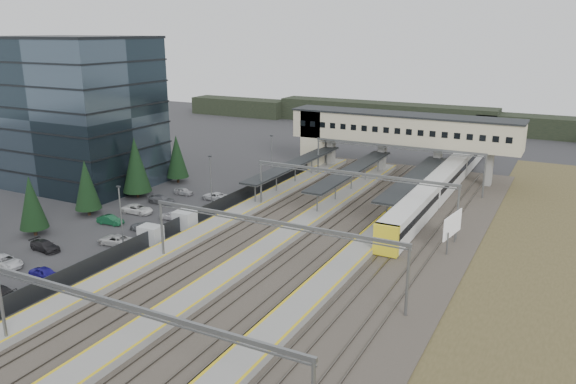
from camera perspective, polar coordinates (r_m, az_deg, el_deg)
The scene contains 15 objects.
ground at distance 70.41m, azimuth -7.07°, elevation -4.98°, with size 220.00×220.00×0.00m, color #2B2B2D.
office_building at distance 99.70m, azimuth -20.74°, elevation 7.61°, with size 24.30×18.30×24.30m.
conifer_row at distance 80.51m, azimuth -21.82°, elevation 0.29°, with size 4.42×49.82×9.50m.
car_park at distance 73.61m, azimuth -18.85°, elevation -4.30°, with size 10.73×44.63×1.29m.
lampposts at distance 74.58m, azimuth -11.72°, elevation -0.47°, with size 0.50×53.25×8.07m.
fence at distance 77.49m, azimuth -8.98°, elevation -2.28°, with size 0.08×90.00×2.00m.
relay_cabin_near at distance 70.88m, azimuth -13.77°, elevation -4.23°, with size 2.77×2.09×2.24m.
relay_cabin_far at distance 75.02m, azimuth -10.44°, elevation -2.82°, with size 2.64×2.21×2.40m.
rail_corridor at distance 69.92m, azimuth 1.61°, elevation -4.76°, with size 34.00×90.00×0.92m.
canopies at distance 89.04m, azimuth 6.49°, elevation 2.20°, with size 23.10×30.00×3.28m.
footbridge at distance 101.88m, azimuth 10.02°, elevation 6.14°, with size 40.40×6.40×11.20m.
gantries at distance 65.27m, azimuth 2.99°, elevation -1.02°, with size 28.40×62.28×7.17m.
train at distance 93.06m, azimuth 15.64°, elevation 1.15°, with size 2.93×61.22×3.69m.
billboard at distance 69.03m, azimuth 16.36°, elevation -3.34°, with size 0.97×5.38×4.50m.
treeline_far at distance 148.42m, azimuth 21.95°, elevation 6.37°, with size 170.00×19.00×7.00m.
Camera 1 is at (37.77, -53.78, 25.28)m, focal length 35.00 mm.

